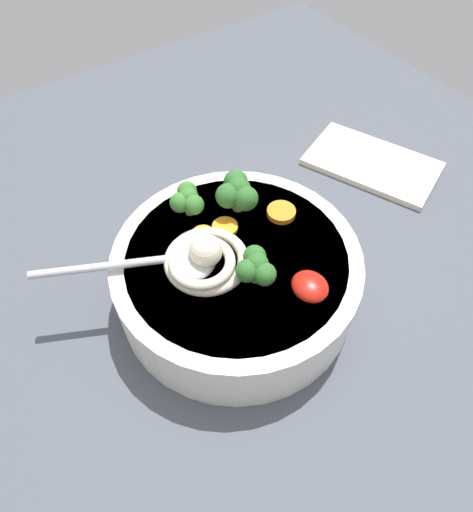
{
  "coord_description": "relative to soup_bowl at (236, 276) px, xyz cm",
  "views": [
    {
      "loc": [
        19.48,
        -11.92,
        46.1
      ],
      "look_at": [
        -3.29,
        3.66,
        11.15
      ],
      "focal_mm": 32.23,
      "sensor_mm": 36.0,
      "label": 1
    }
  ],
  "objects": [
    {
      "name": "carrot_slice_near_spoon",
      "position": [
        -3.59,
        1.04,
        3.55
      ],
      "size": [
        2.63,
        2.63,
        0.45
      ],
      "primitive_type": "cylinder",
      "color": "orange",
      "rests_on": "soup_bowl"
    },
    {
      "name": "carrot_slice_far",
      "position": [
        -3.85,
        -1.4,
        3.64
      ],
      "size": [
        2.29,
        2.29,
        0.62
      ],
      "primitive_type": "cylinder",
      "color": "orange",
      "rests_on": "soup_bowl"
    },
    {
      "name": "chili_sauce_dollop",
      "position": [
        7.14,
        3.13,
        4.14
      ],
      "size": [
        3.59,
        3.23,
        1.62
      ],
      "primitive_type": "ellipsoid",
      "color": "#B2190F",
      "rests_on": "soup_bowl"
    },
    {
      "name": "soup_spoon",
      "position": [
        -2.48,
        -5.14,
        4.13
      ],
      "size": [
        10.53,
        16.97,
        1.6
      ],
      "rotation": [
        0.0,
        0.0,
        4.26
      ],
      "color": "#B7B7BC",
      "rests_on": "soup_bowl"
    },
    {
      "name": "broccoli_floret_right",
      "position": [
        -7.55,
        -0.87,
        5.33
      ],
      "size": [
        4.05,
        3.48,
        3.2
      ],
      "color": "#7A9E60",
      "rests_on": "soup_bowl"
    },
    {
      "name": "soup_bowl",
      "position": [
        0.0,
        0.0,
        0.0
      ],
      "size": [
        24.68,
        24.68,
        6.89
      ],
      "color": "silver",
      "rests_on": "table_slab"
    },
    {
      "name": "noodle_pile",
      "position": [
        -0.66,
        -2.99,
        4.45
      ],
      "size": [
        8.91,
        8.74,
        3.58
      ],
      "color": "beige",
      "rests_on": "soup_bowl"
    },
    {
      "name": "broccoli_floret_rear",
      "position": [
        -5.21,
        3.62,
        5.81
      ],
      "size": [
        5.0,
        4.31,
        3.96
      ],
      "color": "#7A9E60",
      "rests_on": "soup_bowl"
    },
    {
      "name": "folded_napkin",
      "position": [
        -7.08,
        27.35,
        -3.16
      ],
      "size": [
        19.72,
        15.99,
        0.8
      ],
      "primitive_type": "cube",
      "rotation": [
        0.0,
        0.0,
        0.4
      ],
      "color": "beige",
      "rests_on": "table_slab"
    },
    {
      "name": "broccoli_floret_beside_chili",
      "position": [
        3.38,
        -0.19,
        5.41
      ],
      "size": [
        4.2,
        3.62,
        3.32
      ],
      "color": "#7A9E60",
      "rests_on": "soup_bowl"
    },
    {
      "name": "carrot_slice_beside_noodles",
      "position": [
        -1.95,
        6.98,
        3.64
      ],
      "size": [
        3.0,
        3.0,
        0.63
      ],
      "primitive_type": "cylinder",
      "color": "orange",
      "rests_on": "soup_bowl"
    },
    {
      "name": "table_slab",
      "position": [
        3.29,
        -3.66,
        -5.69
      ],
      "size": [
        110.65,
        110.65,
        4.26
      ],
      "primitive_type": "cube",
      "color": "#474C56",
      "rests_on": "ground"
    }
  ]
}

